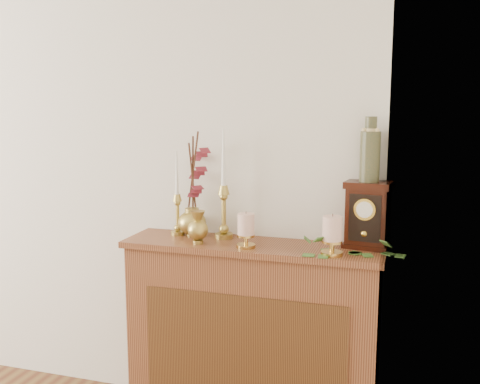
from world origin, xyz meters
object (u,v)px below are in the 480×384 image
(candlestick_center, at_px, (224,203))
(ginger_jar, at_px, (197,188))
(bud_vase, at_px, (198,228))
(ceramic_vase, at_px, (370,153))
(candlestick_left, at_px, (177,208))
(mantel_clock, at_px, (368,215))

(candlestick_center, xyz_separation_m, ginger_jar, (-0.15, 0.03, 0.06))
(candlestick_center, height_order, bud_vase, candlestick_center)
(bud_vase, distance_m, ceramic_vase, 0.87)
(candlestick_left, distance_m, ceramic_vase, 0.98)
(candlestick_center, distance_m, bud_vase, 0.19)
(candlestick_left, xyz_separation_m, bud_vase, (0.16, -0.14, -0.06))
(candlestick_left, height_order, ceramic_vase, ceramic_vase)
(mantel_clock, distance_m, ceramic_vase, 0.29)
(bud_vase, height_order, ceramic_vase, ceramic_vase)
(bud_vase, bearing_deg, candlestick_left, 139.86)
(mantel_clock, xyz_separation_m, ceramic_vase, (0.00, 0.00, 0.29))
(candlestick_center, height_order, mantel_clock, candlestick_center)
(candlestick_left, xyz_separation_m, ceramic_vase, (0.93, 0.03, 0.30))
(bud_vase, xyz_separation_m, mantel_clock, (0.77, 0.17, 0.07))
(ceramic_vase, bearing_deg, ginger_jar, 179.41)
(candlestick_left, height_order, mantel_clock, candlestick_left)
(mantel_clock, relative_size, ceramic_vase, 1.05)
(candlestick_left, xyz_separation_m, mantel_clock, (0.93, 0.03, 0.01))
(candlestick_left, relative_size, bud_vase, 2.69)
(candlestick_left, bearing_deg, candlestick_center, 1.35)
(mantel_clock, bearing_deg, bud_vase, -159.97)
(candlestick_center, distance_m, mantel_clock, 0.69)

